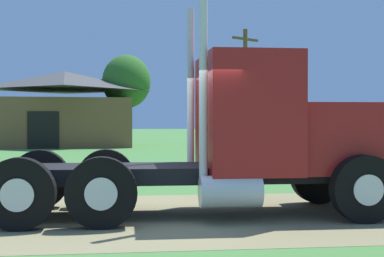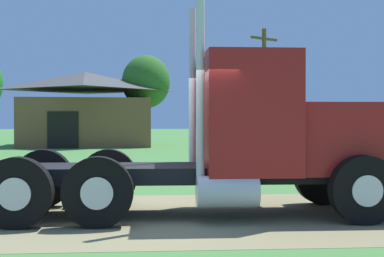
{
  "view_description": "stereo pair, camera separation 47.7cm",
  "coord_description": "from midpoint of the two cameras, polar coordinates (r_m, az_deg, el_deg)",
  "views": [
    {
      "loc": [
        -0.7,
        -10.22,
        1.69
      ],
      "look_at": [
        0.6,
        0.24,
        1.54
      ],
      "focal_mm": 54.58,
      "sensor_mm": 36.0,
      "label": 1
    },
    {
      "loc": [
        -0.23,
        -10.27,
        1.69
      ],
      "look_at": [
        0.6,
        0.24,
        1.54
      ],
      "focal_mm": 54.58,
      "sensor_mm": 36.0,
      "label": 2
    }
  ],
  "objects": [
    {
      "name": "ground_plane",
      "position": [
        10.39,
        -4.48,
        -8.54
      ],
      "size": [
        200.0,
        200.0,
        0.0
      ],
      "primitive_type": "plane",
      "color": "#48823C"
    },
    {
      "name": "tree_right",
      "position": [
        39.64,
        -6.77,
        4.52
      ],
      "size": [
        3.26,
        3.26,
        6.08
      ],
      "color": "#513823",
      "rests_on": "ground_plane"
    },
    {
      "name": "utility_pole_near",
      "position": [
        35.37,
        4.84,
        4.3
      ],
      "size": [
        1.86,
        1.41,
        7.17
      ],
      "color": "brown",
      "rests_on": "ground_plane"
    },
    {
      "name": "dirt_track",
      "position": [
        10.39,
        -4.48,
        -8.51
      ],
      "size": [
        120.0,
        5.58,
        0.01
      ],
      "primitive_type": "cube",
      "color": "#877F56",
      "rests_on": "ground_plane"
    },
    {
      "name": "shed_building",
      "position": [
        39.06,
        -12.66,
        1.79
      ],
      "size": [
        9.05,
        8.85,
        4.87
      ],
      "color": "brown",
      "rests_on": "ground_plane"
    },
    {
      "name": "truck_foreground_white",
      "position": [
        10.54,
        4.97,
        -1.14
      ],
      "size": [
        7.85,
        2.7,
        3.84
      ],
      "color": "black",
      "rests_on": "ground_plane"
    }
  ]
}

